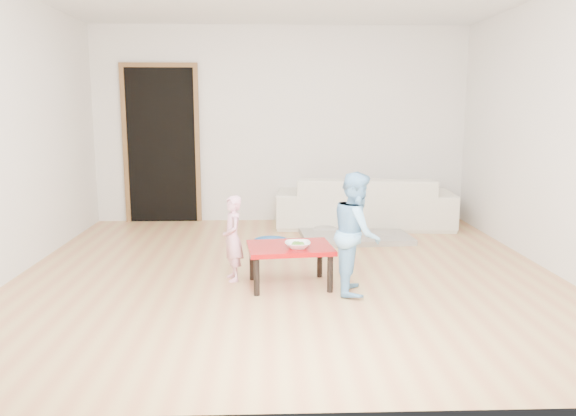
{
  "coord_description": "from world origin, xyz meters",
  "views": [
    {
      "loc": [
        -0.17,
        -5.12,
        1.53
      ],
      "look_at": [
        0.0,
        -0.2,
        0.65
      ],
      "focal_mm": 35.0,
      "sensor_mm": 36.0,
      "label": 1
    }
  ],
  "objects": [
    {
      "name": "blanket",
      "position": [
        0.84,
        1.42,
        0.03
      ],
      "size": [
        1.31,
        1.12,
        0.06
      ],
      "primitive_type": null,
      "rotation": [
        0.0,
        0.0,
        0.07
      ],
      "color": "#A29A8F",
      "rests_on": "floor"
    },
    {
      "name": "floor",
      "position": [
        0.0,
        0.0,
        0.0
      ],
      "size": [
        5.0,
        5.0,
        0.01
      ],
      "primitive_type": "cube",
      "color": "tan",
      "rests_on": "ground"
    },
    {
      "name": "broccoli",
      "position": [
        0.07,
        -0.5,
        0.39
      ],
      "size": [
        0.12,
        0.12,
        0.06
      ],
      "primitive_type": null,
      "color": "#2D5919",
      "rests_on": "red_table"
    },
    {
      "name": "right_wall",
      "position": [
        2.5,
        0.0,
        1.3
      ],
      "size": [
        0.02,
        5.0,
        2.6
      ],
      "primitive_type": "cube",
      "color": "silver",
      "rests_on": "floor"
    },
    {
      "name": "back_wall",
      "position": [
        0.0,
        2.5,
        1.3
      ],
      "size": [
        5.0,
        0.02,
        2.6
      ],
      "primitive_type": "cube",
      "color": "silver",
      "rests_on": "floor"
    },
    {
      "name": "child_pink",
      "position": [
        -0.49,
        -0.23,
        0.38
      ],
      "size": [
        0.25,
        0.32,
        0.77
      ],
      "primitive_type": "imported",
      "rotation": [
        0.0,
        0.0,
        -1.3
      ],
      "color": "pink",
      "rests_on": "floor"
    },
    {
      "name": "cushion",
      "position": [
        0.63,
        1.92,
        0.49
      ],
      "size": [
        0.45,
        0.41,
        0.11
      ],
      "primitive_type": "cube",
      "rotation": [
        0.0,
        0.0,
        -0.14
      ],
      "color": "orange",
      "rests_on": "sofa"
    },
    {
      "name": "left_wall",
      "position": [
        -2.5,
        0.0,
        1.3
      ],
      "size": [
        0.02,
        5.0,
        2.6
      ],
      "primitive_type": "cube",
      "color": "silver",
      "rests_on": "floor"
    },
    {
      "name": "basin",
      "position": [
        -0.15,
        0.83,
        0.06
      ],
      "size": [
        0.37,
        0.37,
        0.12
      ],
      "primitive_type": "imported",
      "color": "#2A639E",
      "rests_on": "floor"
    },
    {
      "name": "child_blue",
      "position": [
        0.56,
        -0.6,
        0.51
      ],
      "size": [
        0.43,
        0.53,
        1.02
      ],
      "primitive_type": "imported",
      "rotation": [
        0.0,
        0.0,
        1.47
      ],
      "color": "#6BB7F8",
      "rests_on": "floor"
    },
    {
      "name": "red_table",
      "position": [
        0.01,
        -0.42,
        0.18
      ],
      "size": [
        0.77,
        0.61,
        0.36
      ],
      "primitive_type": null,
      "rotation": [
        0.0,
        0.0,
        0.11
      ],
      "color": "#9C080B",
      "rests_on": "floor"
    },
    {
      "name": "sofa",
      "position": [
        1.08,
        2.05,
        0.33
      ],
      "size": [
        2.32,
        1.08,
        0.66
      ],
      "primitive_type": "imported",
      "rotation": [
        0.0,
        0.0,
        3.05
      ],
      "color": "beige",
      "rests_on": "floor"
    },
    {
      "name": "bowl",
      "position": [
        0.07,
        -0.5,
        0.39
      ],
      "size": [
        0.22,
        0.22,
        0.05
      ],
      "primitive_type": "imported",
      "color": "white",
      "rests_on": "red_table"
    },
    {
      "name": "doorway",
      "position": [
        -1.6,
        2.48,
        1.02
      ],
      "size": [
        1.02,
        0.08,
        2.11
      ],
      "primitive_type": null,
      "color": "brown",
      "rests_on": "back_wall"
    }
  ]
}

